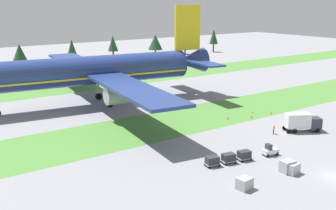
{
  "coord_description": "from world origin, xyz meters",
  "views": [
    {
      "loc": [
        -50.03,
        -30.08,
        24.35
      ],
      "look_at": [
        -4.68,
        34.6,
        4.0
      ],
      "focal_mm": 43.29,
      "sensor_mm": 36.0,
      "label": 1
    }
  ],
  "objects_px": {
    "cargo_dolly_third": "(212,160)",
    "ground_crew_loader": "(286,125)",
    "taxiway_marker_1": "(228,118)",
    "uld_container_1": "(292,168)",
    "ground_crew_marshaller": "(274,129)",
    "uld_container_0": "(244,183)",
    "taxiway_marker_2": "(253,112)",
    "taxiway_marker_3": "(251,117)",
    "baggage_tug": "(270,151)",
    "cargo_dolly_lead": "(244,155)",
    "airliner": "(93,70)",
    "uld_container_2": "(287,166)",
    "catering_truck": "(302,122)",
    "taxiway_marker_0": "(271,113)",
    "cargo_dolly_second": "(228,158)"
  },
  "relations": [
    {
      "from": "cargo_dolly_third",
      "to": "ground_crew_loader",
      "type": "distance_m",
      "value": 24.2
    },
    {
      "from": "taxiway_marker_1",
      "to": "uld_container_1",
      "type": "bearing_deg",
      "value": -114.12
    },
    {
      "from": "ground_crew_marshaller",
      "to": "uld_container_0",
      "type": "distance_m",
      "value": 25.08
    },
    {
      "from": "ground_crew_marshaller",
      "to": "taxiway_marker_2",
      "type": "relative_size",
      "value": 3.35
    },
    {
      "from": "taxiway_marker_3",
      "to": "baggage_tug",
      "type": "bearing_deg",
      "value": -128.52
    },
    {
      "from": "cargo_dolly_lead",
      "to": "ground_crew_loader",
      "type": "bearing_deg",
      "value": 120.61
    },
    {
      "from": "airliner",
      "to": "taxiway_marker_3",
      "type": "relative_size",
      "value": 124.42
    },
    {
      "from": "ground_crew_marshaller",
      "to": "ground_crew_loader",
      "type": "bearing_deg",
      "value": -29.72
    },
    {
      "from": "taxiway_marker_2",
      "to": "airliner",
      "type": "bearing_deg",
      "value": 132.77
    },
    {
      "from": "ground_crew_marshaller",
      "to": "uld_container_1",
      "type": "xyz_separation_m",
      "value": [
        -11.93,
        -13.7,
        -0.18
      ]
    },
    {
      "from": "ground_crew_loader",
      "to": "taxiway_marker_2",
      "type": "height_order",
      "value": "ground_crew_loader"
    },
    {
      "from": "taxiway_marker_3",
      "to": "ground_crew_marshaller",
      "type": "bearing_deg",
      "value": -113.97
    },
    {
      "from": "cargo_dolly_lead",
      "to": "taxiway_marker_3",
      "type": "xyz_separation_m",
      "value": [
        18.36,
        15.93,
        -0.61
      ]
    },
    {
      "from": "uld_container_1",
      "to": "ground_crew_loader",
      "type": "bearing_deg",
      "value": 41.71
    },
    {
      "from": "cargo_dolly_lead",
      "to": "uld_container_1",
      "type": "distance_m",
      "value": 7.88
    },
    {
      "from": "uld_container_2",
      "to": "cargo_dolly_lead",
      "type": "bearing_deg",
      "value": 105.01
    },
    {
      "from": "cargo_dolly_third",
      "to": "catering_truck",
      "type": "bearing_deg",
      "value": 107.33
    },
    {
      "from": "uld_container_2",
      "to": "cargo_dolly_third",
      "type": "bearing_deg",
      "value": 133.38
    },
    {
      "from": "uld_container_2",
      "to": "taxiway_marker_1",
      "type": "bearing_deg",
      "value": 64.93
    },
    {
      "from": "uld_container_2",
      "to": "taxiway_marker_2",
      "type": "xyz_separation_m",
      "value": [
        19.66,
        25.53,
        -0.63
      ]
    },
    {
      "from": "taxiway_marker_1",
      "to": "taxiway_marker_0",
      "type": "bearing_deg",
      "value": -13.29
    },
    {
      "from": "airliner",
      "to": "taxiway_marker_2",
      "type": "distance_m",
      "value": 38.48
    },
    {
      "from": "cargo_dolly_third",
      "to": "uld_container_0",
      "type": "distance_m",
      "value": 8.44
    },
    {
      "from": "taxiway_marker_1",
      "to": "uld_container_2",
      "type": "bearing_deg",
      "value": -115.07
    },
    {
      "from": "baggage_tug",
      "to": "ground_crew_marshaller",
      "type": "height_order",
      "value": "baggage_tug"
    },
    {
      "from": "cargo_dolly_third",
      "to": "ground_crew_marshaller",
      "type": "xyz_separation_m",
      "value": [
        19.69,
        5.03,
        0.03
      ]
    },
    {
      "from": "uld_container_1",
      "to": "taxiway_marker_0",
      "type": "relative_size",
      "value": 2.97
    },
    {
      "from": "catering_truck",
      "to": "taxiway_marker_0",
      "type": "relative_size",
      "value": 10.65
    },
    {
      "from": "baggage_tug",
      "to": "uld_container_1",
      "type": "relative_size",
      "value": 1.4
    },
    {
      "from": "cargo_dolly_second",
      "to": "cargo_dolly_third",
      "type": "relative_size",
      "value": 1.0
    },
    {
      "from": "airliner",
      "to": "baggage_tug",
      "type": "relative_size",
      "value": 27.26
    },
    {
      "from": "cargo_dolly_second",
      "to": "cargo_dolly_third",
      "type": "xyz_separation_m",
      "value": [
        -2.85,
        0.54,
        0.0
      ]
    },
    {
      "from": "airliner",
      "to": "uld_container_0",
      "type": "relative_size",
      "value": 38.11
    },
    {
      "from": "cargo_dolly_second",
      "to": "ground_crew_marshaller",
      "type": "relative_size",
      "value": 1.4
    },
    {
      "from": "ground_crew_marshaller",
      "to": "taxiway_marker_0",
      "type": "relative_size",
      "value": 2.58
    },
    {
      "from": "airliner",
      "to": "cargo_dolly_second",
      "type": "distance_m",
      "value": 46.3
    },
    {
      "from": "ground_crew_marshaller",
      "to": "uld_container_0",
      "type": "xyz_separation_m",
      "value": [
        -21.25,
        -13.32,
        -0.15
      ]
    },
    {
      "from": "airliner",
      "to": "catering_truck",
      "type": "distance_m",
      "value": 48.77
    },
    {
      "from": "cargo_dolly_lead",
      "to": "taxiway_marker_0",
      "type": "distance_m",
      "value": 29.03
    },
    {
      "from": "cargo_dolly_lead",
      "to": "uld_container_2",
      "type": "bearing_deg",
      "value": 25.65
    },
    {
      "from": "airliner",
      "to": "uld_container_0",
      "type": "height_order",
      "value": "airliner"
    },
    {
      "from": "cargo_dolly_lead",
      "to": "uld_container_1",
      "type": "xyz_separation_m",
      "value": [
        2.06,
        -7.61,
        -0.15
      ]
    },
    {
      "from": "cargo_dolly_second",
      "to": "ground_crew_marshaller",
      "type": "bearing_deg",
      "value": 118.93
    },
    {
      "from": "cargo_dolly_third",
      "to": "taxiway_marker_3",
      "type": "bearing_deg",
      "value": 132.34
    },
    {
      "from": "baggage_tug",
      "to": "uld_container_1",
      "type": "height_order",
      "value": "baggage_tug"
    },
    {
      "from": "uld_container_1",
      "to": "taxiway_marker_2",
      "type": "distance_m",
      "value": 32.65
    },
    {
      "from": "cargo_dolly_third",
      "to": "catering_truck",
      "type": "height_order",
      "value": "catering_truck"
    },
    {
      "from": "baggage_tug",
      "to": "cargo_dolly_third",
      "type": "height_order",
      "value": "baggage_tug"
    },
    {
      "from": "catering_truck",
      "to": "taxiway_marker_1",
      "type": "bearing_deg",
      "value": -127.65
    },
    {
      "from": "ground_crew_marshaller",
      "to": "uld_container_0",
      "type": "bearing_deg",
      "value": 176.55
    }
  ]
}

